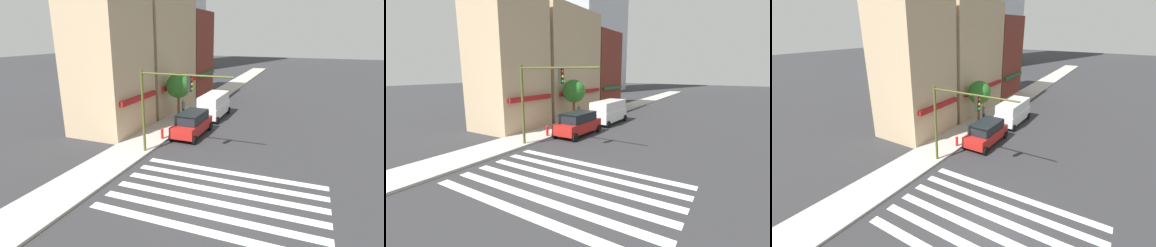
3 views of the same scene
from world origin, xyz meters
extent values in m
plane|color=#2D2D30|center=(0.00, 0.00, 0.00)|extent=(200.00, 200.00, 0.00)
cube|color=#B2ADA3|center=(0.00, 7.50, 0.07)|extent=(120.00, 3.00, 0.15)
cube|color=silver|center=(-2.92, 0.00, 0.00)|extent=(0.52, 10.80, 0.01)
cube|color=silver|center=(-1.75, 0.00, 0.00)|extent=(0.52, 10.80, 0.01)
cube|color=silver|center=(-0.58, 0.00, 0.00)|extent=(0.52, 10.80, 0.01)
cube|color=silver|center=(0.58, 0.00, 0.00)|extent=(0.52, 10.80, 0.01)
cube|color=silver|center=(1.75, 0.00, 0.00)|extent=(0.52, 10.80, 0.01)
cube|color=silver|center=(2.92, 0.00, 0.00)|extent=(0.52, 10.80, 0.01)
cube|color=tan|center=(7.46, 11.50, 5.93)|extent=(6.11, 5.00, 11.85)
cube|color=maroon|center=(7.46, 8.85, 3.00)|extent=(5.20, 0.30, 0.40)
cube|color=tan|center=(15.93, 11.50, 6.09)|extent=(9.75, 5.00, 12.18)
cube|color=maroon|center=(15.93, 8.85, 3.00)|extent=(8.29, 0.30, 0.40)
cube|color=maroon|center=(24.41, 11.50, 5.40)|extent=(6.76, 5.00, 10.80)
cube|color=#1E592D|center=(24.41, 8.85, 3.00)|extent=(5.75, 0.30, 0.40)
cylinder|color=#474C1E|center=(3.88, 6.40, 2.88)|extent=(0.18, 0.18, 5.75)
cylinder|color=#474C1E|center=(3.88, 3.33, 5.55)|extent=(0.12, 6.13, 0.12)
cube|color=black|center=(3.88, 3.03, 5.03)|extent=(0.32, 0.24, 0.95)
sphere|color=red|center=(3.88, 2.90, 5.32)|extent=(0.18, 0.18, 0.18)
sphere|color=#EAAD14|center=(3.88, 2.90, 5.02)|extent=(0.18, 0.18, 0.18)
sphere|color=green|center=(3.88, 2.90, 4.72)|extent=(0.18, 0.18, 0.18)
cube|color=#B21E19|center=(8.56, 4.70, 0.77)|extent=(4.72, 1.96, 0.85)
cube|color=black|center=(8.56, 4.70, 1.56)|extent=(3.31, 1.79, 0.75)
cylinder|color=black|center=(6.62, 5.65, 0.34)|extent=(0.68, 0.22, 0.68)
cylinder|color=black|center=(6.62, 3.75, 0.34)|extent=(0.68, 0.22, 0.68)
cylinder|color=black|center=(10.50, 5.65, 0.34)|extent=(0.68, 0.22, 0.68)
cylinder|color=black|center=(10.50, 3.75, 0.34)|extent=(0.68, 0.22, 0.68)
cube|color=white|center=(14.44, 4.70, 0.84)|extent=(5.00, 2.01, 1.00)
cube|color=white|center=(14.44, 4.70, 1.84)|extent=(4.75, 1.85, 1.00)
cylinder|color=black|center=(12.35, 5.70, 0.34)|extent=(0.68, 0.22, 0.68)
cylinder|color=black|center=(12.35, 3.70, 0.34)|extent=(0.68, 0.22, 0.68)
cylinder|color=black|center=(16.54, 5.70, 0.34)|extent=(0.68, 0.22, 0.68)
cylinder|color=black|center=(16.54, 3.70, 0.34)|extent=(0.68, 0.22, 0.68)
cylinder|color=#23232D|center=(13.02, 7.34, 0.57)|extent=(0.26, 0.26, 0.85)
cylinder|color=slate|center=(13.02, 7.34, 1.35)|extent=(0.32, 0.32, 0.70)
sphere|color=tan|center=(13.02, 7.34, 1.81)|extent=(0.22, 0.22, 0.22)
cylinder|color=red|center=(6.54, 6.40, 0.47)|extent=(0.20, 0.20, 0.65)
sphere|color=red|center=(6.54, 6.40, 0.87)|extent=(0.24, 0.24, 0.24)
cylinder|color=brown|center=(12.22, 7.50, 1.36)|extent=(0.24, 0.24, 2.41)
sphere|color=#286623|center=(12.22, 7.50, 3.37)|extent=(2.30, 2.30, 2.30)
camera|label=1|loc=(-13.10, -3.78, 7.95)|focal=28.00mm
camera|label=2|loc=(-9.36, -6.58, 5.37)|focal=24.00mm
camera|label=3|loc=(-9.51, -4.48, 9.58)|focal=24.00mm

